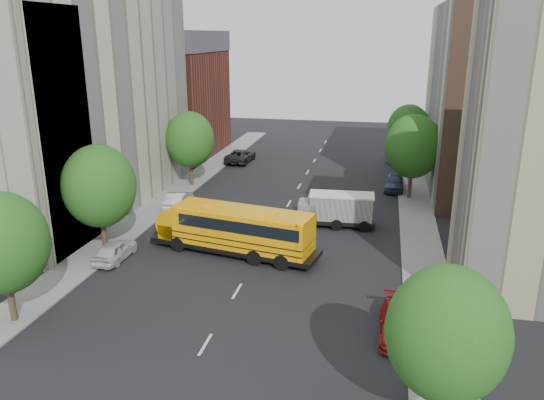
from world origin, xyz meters
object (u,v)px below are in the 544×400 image
(school_bus, at_px, (232,228))
(parked_car_1, at_px, (178,200))
(safari_truck, at_px, (336,209))
(street_tree_3, at_px, (447,334))
(street_tree_1, at_px, (99,186))
(street_tree_0, at_px, (2,243))
(street_tree_2, at_px, (190,140))
(parked_car_5, at_px, (393,155))
(parked_car_4, at_px, (394,182))
(parked_car_0, at_px, (115,250))
(parked_car_2, at_px, (241,156))
(street_tree_5, at_px, (408,129))
(parked_car_3, at_px, (398,323))
(street_tree_4, at_px, (413,146))

(school_bus, distance_m, parked_car_1, 11.96)
(safari_truck, bearing_deg, street_tree_3, -78.22)
(street_tree_1, bearing_deg, school_bus, 10.19)
(street_tree_0, relative_size, street_tree_3, 1.04)
(street_tree_2, bearing_deg, safari_truck, -30.07)
(safari_truck, bearing_deg, parked_car_5, 75.80)
(street_tree_2, xyz_separation_m, parked_car_4, (20.60, 2.72, -4.03))
(safari_truck, distance_m, parked_car_1, 14.54)
(parked_car_0, bearing_deg, parked_car_1, -89.82)
(school_bus, bearing_deg, street_tree_1, -158.67)
(street_tree_3, distance_m, parked_car_5, 48.13)
(parked_car_1, bearing_deg, safari_truck, 167.92)
(parked_car_0, relative_size, parked_car_2, 0.73)
(school_bus, xyz_separation_m, parked_car_2, (-6.92, 27.57, -1.16))
(street_tree_5, bearing_deg, parked_car_2, -177.71)
(school_bus, distance_m, parked_car_2, 28.45)
(street_tree_2, distance_m, parked_car_0, 19.67)
(parked_car_3, bearing_deg, street_tree_0, -171.53)
(street_tree_0, xyz_separation_m, parked_car_3, (20.60, 3.00, -3.94))
(street_tree_0, distance_m, street_tree_2, 28.00)
(street_tree_3, xyz_separation_m, parked_car_5, (-1.40, 47.96, -3.74))
(parked_car_5, bearing_deg, street_tree_0, -113.93)
(street_tree_1, height_order, school_bus, street_tree_1)
(street_tree_2, xyz_separation_m, street_tree_4, (22.00, 0.00, 0.25))
(safari_truck, bearing_deg, parked_car_3, -76.56)
(street_tree_5, height_order, school_bus, street_tree_5)
(safari_truck, distance_m, parked_car_2, 24.50)
(parked_car_3, bearing_deg, street_tree_2, 129.67)
(street_tree_4, relative_size, parked_car_1, 1.78)
(street_tree_2, bearing_deg, street_tree_1, -90.00)
(parked_car_4, bearing_deg, street_tree_1, -132.45)
(street_tree_5, bearing_deg, street_tree_1, -126.25)
(school_bus, height_order, parked_car_1, school_bus)
(school_bus, distance_m, safari_truck, 9.84)
(parked_car_5, bearing_deg, street_tree_4, -83.81)
(parked_car_0, relative_size, parked_car_1, 0.92)
(street_tree_1, bearing_deg, parked_car_3, -18.76)
(street_tree_4, relative_size, school_bus, 0.63)
(parked_car_0, bearing_deg, parked_car_4, -131.06)
(street_tree_4, xyz_separation_m, parked_car_1, (-20.60, -7.30, -4.32))
(street_tree_4, height_order, street_tree_5, street_tree_4)
(parked_car_4, bearing_deg, street_tree_5, 83.81)
(street_tree_2, relative_size, parked_car_0, 1.83)
(street_tree_2, height_order, parked_car_5, street_tree_2)
(parked_car_0, bearing_deg, street_tree_0, 81.16)
(street_tree_1, xyz_separation_m, school_bus, (9.12, 1.64, -2.99))
(parked_car_3, bearing_deg, parked_car_2, 117.12)
(parked_car_4, bearing_deg, school_bus, -118.64)
(street_tree_3, height_order, safari_truck, street_tree_3)
(street_tree_2, distance_m, parked_car_3, 32.65)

